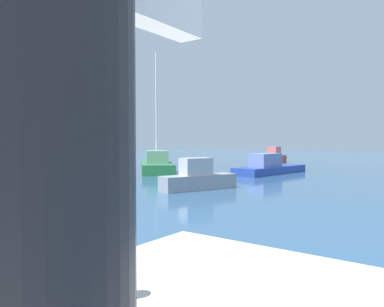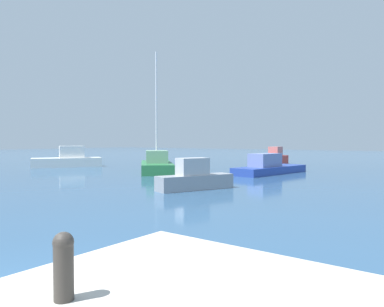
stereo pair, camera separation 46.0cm
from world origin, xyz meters
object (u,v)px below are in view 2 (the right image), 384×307
at_px(sailboat_green_center_channel, 157,164).
at_px(motorboat_red_far_right, 275,158).
at_px(motorboat_white_near_pier, 68,160).
at_px(mooring_bollard, 64,263).
at_px(motorboat_grey_distant_east, 194,178).
at_px(motorboat_blue_distant_north, 269,167).

relative_size(sailboat_green_center_channel, motorboat_red_far_right, 2.01).
height_order(sailboat_green_center_channel, motorboat_white_near_pier, sailboat_green_center_channel).
height_order(mooring_bollard, motorboat_red_far_right, motorboat_red_far_right).
relative_size(sailboat_green_center_channel, motorboat_grey_distant_east, 2.26).
xyz_separation_m(sailboat_green_center_channel, motorboat_grey_distant_east, (-6.56, -8.65, -0.03)).
distance_m(sailboat_green_center_channel, motorboat_red_far_right, 14.38).
bearing_deg(motorboat_red_far_right, mooring_bollard, -158.77).
height_order(motorboat_white_near_pier, motorboat_blue_distant_north, motorboat_white_near_pier).
height_order(mooring_bollard, motorboat_grey_distant_east, mooring_bollard).
distance_m(sailboat_green_center_channel, motorboat_blue_distant_north, 8.68).
bearing_deg(sailboat_green_center_channel, motorboat_red_far_right, -15.17).
distance_m(sailboat_green_center_channel, motorboat_white_near_pier, 10.51).
distance_m(motorboat_red_far_right, motorboat_blue_distant_north, 10.75).
bearing_deg(motorboat_white_near_pier, motorboat_red_far_right, -43.92).
bearing_deg(sailboat_green_center_channel, motorboat_white_near_pier, 94.95).
height_order(motorboat_white_near_pier, motorboat_red_far_right, motorboat_white_near_pier).
bearing_deg(motorboat_red_far_right, motorboat_grey_distant_east, -166.55).
bearing_deg(motorboat_red_far_right, sailboat_green_center_channel, 164.83).
xyz_separation_m(sailboat_green_center_channel, motorboat_red_far_right, (13.88, -3.76, 0.05)).
distance_m(motorboat_white_near_pier, motorboat_red_far_right, 20.52).
height_order(sailboat_green_center_channel, motorboat_grey_distant_east, sailboat_green_center_channel).
xyz_separation_m(motorboat_grey_distant_east, motorboat_blue_distant_north, (10.46, 0.90, -0.08)).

